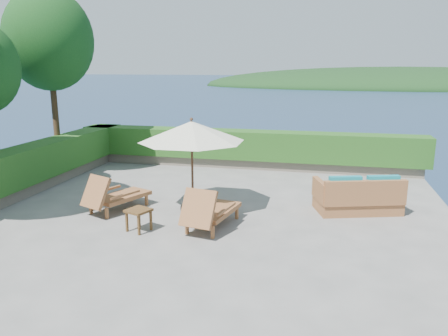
% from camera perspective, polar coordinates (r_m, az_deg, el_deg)
% --- Properties ---
extents(ground, '(12.00, 12.00, 0.00)m').
position_cam_1_polar(ground, '(10.65, -2.56, -6.64)').
color(ground, gray).
rests_on(ground, ground).
extents(foundation, '(12.00, 12.00, 3.00)m').
position_cam_1_polar(foundation, '(11.27, -2.48, -14.08)').
color(foundation, '#4F493F').
rests_on(foundation, ocean).
extents(ocean, '(600.00, 600.00, 0.00)m').
position_cam_1_polar(ocean, '(12.01, -2.41, -20.24)').
color(ocean, '#152C43').
rests_on(ocean, ground).
extents(offshore_island, '(126.00, 57.60, 12.60)m').
position_cam_1_polar(offshore_island, '(151.43, 21.82, 9.81)').
color(offshore_island, black).
rests_on(offshore_island, ocean).
extents(planter_wall_far, '(12.00, 0.60, 0.36)m').
position_cam_1_polar(planter_wall_far, '(15.86, 2.86, 0.69)').
color(planter_wall_far, slate).
rests_on(planter_wall_far, ground).
extents(planter_wall_left, '(0.60, 12.00, 0.36)m').
position_cam_1_polar(planter_wall_left, '(13.19, -26.76, -3.34)').
color(planter_wall_left, slate).
rests_on(planter_wall_left, ground).
extents(hedge_far, '(12.40, 0.90, 1.00)m').
position_cam_1_polar(hedge_far, '(15.73, 2.89, 3.08)').
color(hedge_far, '#154A16').
rests_on(hedge_far, planter_wall_far).
extents(hedge_left, '(0.90, 12.40, 1.00)m').
position_cam_1_polar(hedge_left, '(13.03, -27.07, -0.51)').
color(hedge_left, '#154A16').
rests_on(hedge_left, planter_wall_left).
extents(tree_far, '(2.80, 2.80, 6.03)m').
position_cam_1_polar(tree_far, '(15.54, -21.92, 15.22)').
color(tree_far, '#422C19').
rests_on(tree_far, ground).
extents(patio_umbrella, '(3.46, 3.46, 2.38)m').
position_cam_1_polar(patio_umbrella, '(10.84, -4.25, 4.67)').
color(patio_umbrella, black).
rests_on(patio_umbrella, ground).
extents(lounge_left, '(1.36, 1.90, 1.01)m').
position_cam_1_polar(lounge_left, '(11.40, -14.17, -3.46)').
color(lounge_left, '#9C6938').
rests_on(lounge_left, ground).
extents(lounge_right, '(1.07, 1.92, 1.04)m').
position_cam_1_polar(lounge_right, '(9.89, -1.87, -5.54)').
color(lounge_right, '#9C6938').
rests_on(lounge_right, ground).
extents(side_table, '(0.62, 0.62, 0.51)m').
position_cam_1_polar(side_table, '(9.95, -11.10, -5.81)').
color(side_table, brown).
rests_on(side_table, ground).
extents(wicker_loveseat, '(2.29, 1.63, 1.02)m').
position_cam_1_polar(wicker_loveseat, '(11.51, 17.15, -3.65)').
color(wicker_loveseat, '#9C6938').
rests_on(wicker_loveseat, ground).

